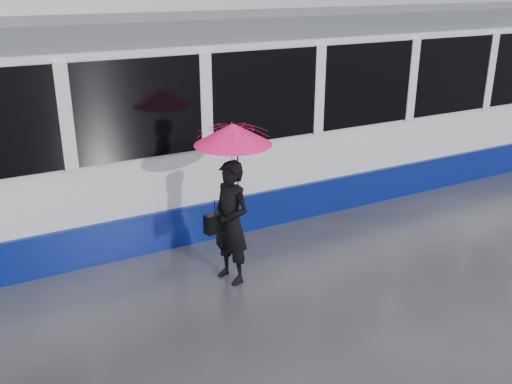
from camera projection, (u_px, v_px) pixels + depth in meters
ground at (279, 264)px, 8.31m from camera, size 90.00×90.00×0.00m
rails at (209, 206)px, 10.36m from camera, size 34.00×1.51×0.02m
tram at (303, 107)px, 10.66m from camera, size 26.00×2.56×3.35m
woman at (231, 223)px, 7.60m from camera, size 0.57×0.71×1.71m
umbrella at (233, 149)px, 7.26m from camera, size 1.24×1.24×1.15m
handbag at (215, 222)px, 7.50m from camera, size 0.33×0.21×0.44m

